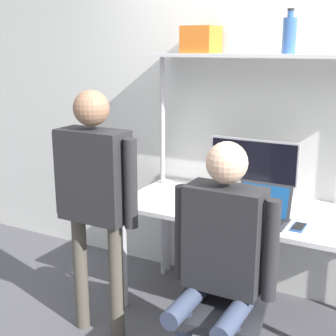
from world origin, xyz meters
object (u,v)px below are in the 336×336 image
Objects in this scene: person_standing at (94,186)px; storage_box at (201,40)px; cell_phone at (299,227)px; person_seated at (221,249)px; laptop at (262,210)px; office_chair at (221,331)px; monitor at (253,165)px; bottle_blue at (289,35)px.

person_standing is 6.76× the size of storage_box.
person_standing is at bearing -157.03° from cell_phone.
person_standing reaches higher than person_seated.
laptop reaches higher than office_chair.
cell_phone is at bearing 63.90° from person_seated.
cell_phone is at bearing -26.88° from storage_box.
laptop is 1.43× the size of storage_box.
cell_phone is at bearing 22.97° from person_standing.
monitor is at bearing 135.37° from cell_phone.
person_seated is 1.53m from storage_box.
cell_phone is 0.74m from office_chair.
storage_box is at bearing 179.44° from monitor.
person_seated is (-0.26, -0.54, 0.02)m from cell_phone.
storage_box is at bearing 121.86° from office_chair.
bottle_blue reaches higher than monitor.
monitor is 0.46× the size of person_seated.
person_seated is at bearing -116.10° from cell_phone.
person_standing reaches higher than laptop.
storage_box reaches higher than office_chair.
office_chair is at bearing -92.20° from bottle_blue.
laptop is at bearing 86.73° from person_seated.
bottle_blue is (0.03, 0.96, 1.07)m from person_seated.
office_chair is 4.00× the size of storage_box.
person_standing is at bearing 175.36° from person_seated.
monitor is 4.12× the size of cell_phone.
monitor is at bearing 99.64° from person_seated.
laptop is at bearing -63.33° from monitor.
office_chair is at bearing -80.25° from monitor.
office_chair is 0.51m from person_seated.
person_seated reaches higher than monitor.
laptop is 1.20× the size of bottle_blue.
person_seated is 0.86× the size of person_standing.
person_seated is at bearing -91.71° from bottle_blue.
bottle_blue is at bearing 90.56° from laptop.
person_standing is at bearing 178.60° from office_chair.
storage_box reaches higher than laptop.
bottle_blue reaches higher than person_standing.
monitor is 2.70× the size of storage_box.
person_seated reaches higher than office_chair.
laptop is at bearing -89.44° from bottle_blue.
cell_phone is (0.43, -0.42, -0.23)m from monitor.
storage_box reaches higher than person_seated.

